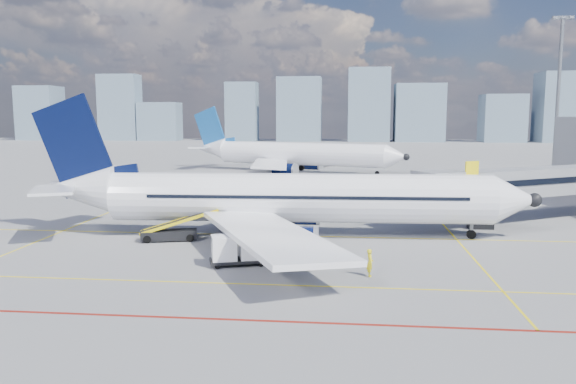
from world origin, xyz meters
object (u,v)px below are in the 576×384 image
object	(u,v)px
second_aircraft	(292,154)
ramp_worker	(370,263)
cargo_dolly	(238,249)
main_aircraft	(278,199)
belt_loader	(171,232)
baggage_tug	(316,258)

from	to	relation	value
second_aircraft	ramp_worker	size ratio (longest dim) A/B	23.23
cargo_dolly	main_aircraft	bearing A→B (deg)	62.57
cargo_dolly	belt_loader	xyz separation A→B (m)	(-6.87, 6.96, -0.46)
baggage_tug	belt_loader	bearing A→B (deg)	132.11
cargo_dolly	second_aircraft	bearing A→B (deg)	74.40
ramp_worker	second_aircraft	bearing A→B (deg)	6.18
main_aircraft	cargo_dolly	xyz separation A→B (m)	(-1.61, -9.55, -2.08)
baggage_tug	ramp_worker	distance (m)	3.91
main_aircraft	belt_loader	distance (m)	9.23
ramp_worker	belt_loader	bearing A→B (deg)	57.33
baggage_tug	cargo_dolly	bearing A→B (deg)	160.97
second_aircraft	ramp_worker	bearing A→B (deg)	-61.96
second_aircraft	baggage_tug	size ratio (longest dim) A/B	18.59
baggage_tug	belt_loader	size ratio (longest dim) A/B	0.34
second_aircraft	baggage_tug	distance (m)	65.81
second_aircraft	belt_loader	bearing A→B (deg)	-75.84
belt_loader	main_aircraft	bearing A→B (deg)	2.54
baggage_tug	cargo_dolly	xyz separation A→B (m)	(-5.32, 0.12, 0.48)
second_aircraft	cargo_dolly	xyz separation A→B (m)	(2.57, -65.17, -2.08)
main_aircraft	baggage_tug	distance (m)	10.67
second_aircraft	ramp_worker	xyz separation A→B (m)	(11.40, -66.98, -2.33)
cargo_dolly	belt_loader	distance (m)	9.79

